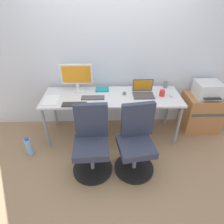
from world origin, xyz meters
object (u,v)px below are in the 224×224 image
Objects in this scene: office_chair_left at (92,143)px; coffee_mug at (162,93)px; office_chair_right at (136,142)px; water_bottle_on_floor at (29,147)px; desktop_monitor at (77,76)px; printer at (208,89)px; open_laptop at (143,91)px; side_cabinet at (201,112)px.

office_chair_left reaches higher than coffee_mug.
office_chair_right reaches higher than water_bottle_on_floor.
office_chair_right is at bearing -9.54° from water_bottle_on_floor.
office_chair_left is 1.09m from desktop_monitor.
office_chair_left is at bearing -15.04° from water_bottle_on_floor.
coffee_mug is (-0.77, -0.16, 0.03)m from printer.
coffee_mug is at bearing -9.08° from desktop_monitor.
water_bottle_on_floor is at bearing -164.29° from open_laptop.
printer reaches higher than side_cabinet.
open_laptop is at bearing 44.20° from office_chair_left.
office_chair_right is 10.22× the size of coffee_mug.
open_laptop is (1.01, -0.16, -0.19)m from desktop_monitor.
office_chair_left is at bearing -155.03° from side_cabinet.
water_bottle_on_floor is (-0.95, 0.26, -0.28)m from office_chair_left.
printer is at bearing -1.39° from desktop_monitor.
printer is 1.06m from open_laptop.
office_chair_right is at bearing -123.89° from coffee_mug.
printer is (1.24, 0.84, 0.33)m from office_chair_right.
coffee_mug is (-0.77, -0.16, 0.46)m from side_cabinet.
coffee_mug is (1.04, 0.69, 0.36)m from office_chair_left.
printer is 2.08m from desktop_monitor.
desktop_monitor reaches higher than open_laptop.
printer is at bearing 5.69° from open_laptop.
side_cabinet is 1.16m from open_laptop.
desktop_monitor reaches higher than coffee_mug.
open_laptop is at bearing -8.74° from desktop_monitor.
side_cabinet is at bearing 90.00° from printer.
desktop_monitor is (-0.25, 0.89, 0.56)m from office_chair_left.
open_laptop is at bearing 15.71° from water_bottle_on_floor.
open_laptop is 0.28m from coffee_mug.
coffee_mug is at bearing -10.29° from open_laptop.
desktop_monitor is (-2.06, 0.05, 0.23)m from printer.
side_cabinet is 0.92m from coffee_mug.
water_bottle_on_floor is 3.37× the size of coffee_mug.
desktop_monitor is 5.22× the size of coffee_mug.
office_chair_left is at bearing -146.48° from coffee_mug.
office_chair_right is 0.90m from coffee_mug.
water_bottle_on_floor is 0.65× the size of desktop_monitor.
office_chair_left is at bearing -135.80° from open_laptop.
office_chair_left is at bearing -155.06° from printer.
office_chair_right reaches higher than side_cabinet.
desktop_monitor is at bearing 132.75° from office_chair_right.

